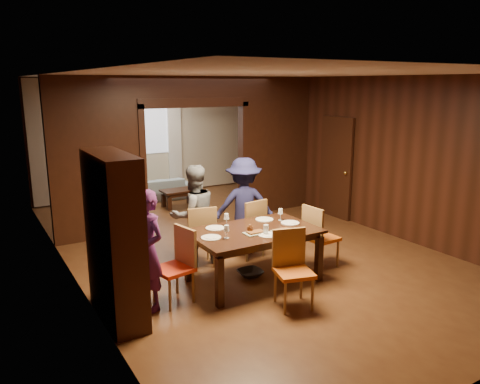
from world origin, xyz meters
TOP-DOWN VIEW (x-y plane):
  - floor at (0.00, 0.00)m, footprint 9.00×9.00m
  - ceiling at (0.00, 0.00)m, footprint 5.50×9.00m
  - room_walls at (0.00, 1.89)m, footprint 5.52×9.01m
  - person_purple at (-2.14, -1.47)m, footprint 0.53×0.64m
  - person_grey at (-1.01, -0.42)m, footprint 0.77×0.60m
  - person_navy at (-0.07, -0.37)m, footprint 1.18×0.94m
  - sofa at (-0.07, 3.85)m, footprint 1.82×0.80m
  - serving_bowl at (-0.52, -1.29)m, footprint 0.37×0.37m
  - dining_table at (-0.56, -1.44)m, footprint 1.77×1.10m
  - coffee_table at (0.19, 2.91)m, footprint 0.80×0.50m
  - chair_left at (-1.81, -1.48)m, footprint 0.52×0.52m
  - chair_right at (0.64, -1.50)m, footprint 0.47×0.47m
  - chair_far_l at (-0.96, -0.51)m, footprint 0.52×0.52m
  - chair_far_r at (-0.12, -0.57)m, footprint 0.50×0.50m
  - chair_near at (-0.55, -2.37)m, footprint 0.54×0.54m
  - hutch at (-2.53, -1.50)m, footprint 0.40×1.20m
  - door_right at (2.70, 0.50)m, footprint 0.06×0.90m
  - window_far at (0.00, 4.44)m, footprint 1.20×0.03m
  - curtain_left at (-0.75, 4.40)m, footprint 0.35×0.06m
  - curtain_right at (0.75, 4.40)m, footprint 0.35×0.06m
  - plate_left at (-1.24, -1.45)m, footprint 0.27×0.27m
  - plate_far_l at (-0.99, -1.10)m, footprint 0.27×0.27m
  - plate_far_r at (-0.16, -1.10)m, footprint 0.27×0.27m
  - plate_right at (0.07, -1.44)m, footprint 0.27×0.27m
  - plate_near at (-0.52, -1.74)m, footprint 0.27×0.27m
  - platter_a at (-0.64, -1.59)m, footprint 0.30×0.20m
  - platter_b at (-0.26, -1.71)m, footprint 0.30×0.20m
  - wineglass_left at (-1.07, -1.56)m, footprint 0.08×0.08m
  - wineglass_far at (-0.79, -1.07)m, footprint 0.08×0.08m
  - wineglass_right at (0.04, -1.25)m, footprint 0.08×0.08m
  - tumbler at (-0.53, -1.70)m, footprint 0.07×0.07m
  - condiment_jar at (-0.67, -1.52)m, footprint 0.08×0.08m

SIDE VIEW (x-z plane):
  - floor at x=0.00m, z-range 0.00..0.00m
  - coffee_table at x=0.19m, z-range 0.00..0.40m
  - sofa at x=-0.07m, z-range 0.00..0.52m
  - dining_table at x=-0.56m, z-range 0.00..0.76m
  - chair_left at x=-1.81m, z-range 0.00..0.97m
  - chair_right at x=0.64m, z-range 0.00..0.97m
  - chair_far_l at x=-0.96m, z-range 0.00..0.97m
  - chair_far_r at x=-0.12m, z-range 0.00..0.97m
  - chair_near at x=-0.55m, z-range 0.00..0.97m
  - person_purple at x=-2.14m, z-range 0.00..1.52m
  - plate_left at x=-1.24m, z-range 0.76..0.77m
  - plate_far_l at x=-0.99m, z-range 0.76..0.77m
  - plate_far_r at x=-0.16m, z-range 0.76..0.77m
  - plate_right at x=0.07m, z-range 0.76..0.77m
  - plate_near at x=-0.52m, z-range 0.76..0.77m
  - platter_a at x=-0.64m, z-range 0.76..0.80m
  - platter_b at x=-0.26m, z-range 0.76..0.80m
  - person_grey at x=-1.01m, z-range 0.00..1.57m
  - person_navy at x=-0.07m, z-range 0.00..1.60m
  - serving_bowl at x=-0.52m, z-range 0.76..0.85m
  - condiment_jar at x=-0.67m, z-range 0.76..0.87m
  - tumbler at x=-0.53m, z-range 0.76..0.90m
  - wineglass_left at x=-1.07m, z-range 0.76..0.94m
  - wineglass_far at x=-0.79m, z-range 0.76..0.94m
  - wineglass_right at x=0.04m, z-range 0.76..0.94m
  - hutch at x=-2.53m, z-range 0.00..2.00m
  - door_right at x=2.70m, z-range 0.00..2.10m
  - curtain_left at x=-0.75m, z-range 0.05..2.45m
  - curtain_right at x=0.75m, z-range 0.05..2.45m
  - room_walls at x=0.00m, z-range 0.06..2.96m
  - window_far at x=0.00m, z-range 1.05..2.35m
  - ceiling at x=0.00m, z-range 2.89..2.91m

